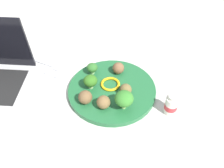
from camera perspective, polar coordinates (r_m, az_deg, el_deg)
ground_plane at (r=0.83m, az=0.00°, el=-1.75°), size 4.00×4.00×0.00m
plate at (r=0.83m, az=0.00°, el=-1.37°), size 0.28×0.28×0.02m
broccoli_floret_near_rim at (r=0.86m, az=-4.39°, el=3.58°), size 0.04×0.04×0.04m
broccoli_floret_back_left at (r=0.74m, az=2.67°, el=-3.28°), size 0.05×0.05×0.06m
broccoli_floret_front_left at (r=0.81m, az=-4.79°, el=0.68°), size 0.04×0.04×0.05m
meatball_far_rim at (r=0.76m, az=-1.90°, el=-4.04°), size 0.04×0.04×0.04m
meatball_back_right at (r=0.80m, az=3.16°, el=-1.06°), size 0.04×0.04×0.04m
meatball_front_left at (r=0.77m, az=-5.92°, el=-2.93°), size 0.04×0.04×0.04m
meatball_back_left at (r=0.86m, az=1.40°, el=3.51°), size 0.04×0.04×0.04m
pepper_ring_center at (r=0.83m, az=-0.38°, el=-0.01°), size 0.09×0.09×0.01m
napkin at (r=0.94m, az=-14.70°, el=3.36°), size 0.18×0.14×0.01m
fork at (r=0.95m, az=-13.79°, el=4.14°), size 0.12×0.03×0.01m
knife at (r=0.93m, az=-14.99°, el=2.78°), size 0.15×0.02×0.01m
yogurt_bottle at (r=0.77m, az=12.92°, el=-4.57°), size 0.04×0.04×0.07m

